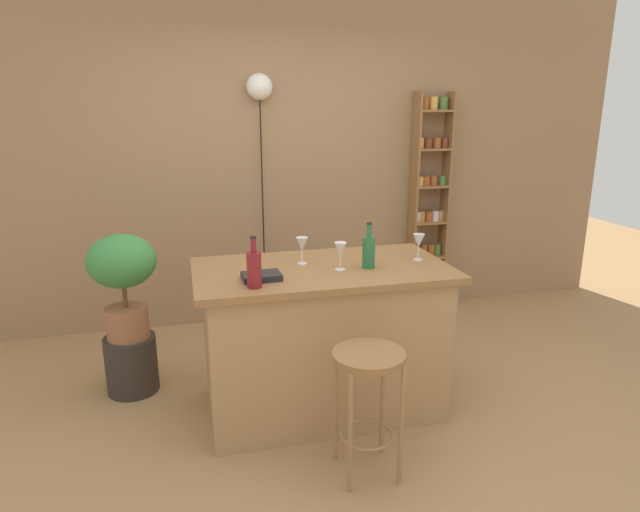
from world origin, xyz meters
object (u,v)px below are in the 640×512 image
at_px(bottle_sauce_amber, 369,251).
at_px(pendant_globe_light, 260,91).
at_px(potted_plant, 123,274).
at_px(bottle_soda_blue, 254,268).
at_px(plant_stool, 132,364).
at_px(wine_glass_right, 419,242).
at_px(bar_stool, 368,383).
at_px(spice_shelf, 429,200).
at_px(cookbook, 261,276).
at_px(wine_glass_center, 340,250).
at_px(wine_glass_left, 302,245).

height_order(bottle_sauce_amber, pendant_globe_light, pendant_globe_light).
distance_m(potted_plant, bottle_soda_blue, 1.10).
relative_size(plant_stool, wine_glass_right, 2.33).
bearing_deg(bar_stool, pendant_globe_light, 94.76).
relative_size(bar_stool, bottle_soda_blue, 2.44).
distance_m(spice_shelf, cookbook, 2.42).
relative_size(bar_stool, wine_glass_right, 4.12).
relative_size(potted_plant, pendant_globe_light, 0.33).
xyz_separation_m(wine_glass_center, pendant_globe_light, (-0.21, 1.62, 0.92)).
bearing_deg(spice_shelf, bottle_sauce_amber, -125.55).
bearing_deg(wine_glass_left, potted_plant, 159.15).
distance_m(bottle_sauce_amber, pendant_globe_light, 1.91).
height_order(bottle_soda_blue, wine_glass_left, bottle_soda_blue).
height_order(plant_stool, wine_glass_left, wine_glass_left).
bearing_deg(bottle_soda_blue, wine_glass_left, 47.85).
xyz_separation_m(bar_stool, cookbook, (-0.45, 0.53, 0.43)).
relative_size(bottle_soda_blue, wine_glass_right, 1.69).
height_order(spice_shelf, bottle_soda_blue, spice_shelf).
relative_size(wine_glass_right, cookbook, 0.78).
height_order(potted_plant, bottle_sauce_amber, bottle_sauce_amber).
xyz_separation_m(bar_stool, wine_glass_center, (0.03, 0.60, 0.53)).
distance_m(bar_stool, spice_shelf, 2.60).
bearing_deg(wine_glass_left, bottle_soda_blue, -132.15).
bearing_deg(bottle_soda_blue, potted_plant, 133.36).
relative_size(bar_stool, wine_glass_left, 4.12).
bearing_deg(bottle_sauce_amber, bar_stool, -108.34).
height_order(plant_stool, wine_glass_center, wine_glass_center).
bearing_deg(wine_glass_left, pendant_globe_light, 90.88).
bearing_deg(cookbook, bar_stool, -52.24).
bearing_deg(cookbook, bottle_soda_blue, -115.55).
distance_m(plant_stool, bottle_soda_blue, 1.36).
xyz_separation_m(spice_shelf, wine_glass_center, (-1.30, -1.57, 0.02)).
xyz_separation_m(bar_stool, wine_glass_right, (0.55, 0.69, 0.53)).
relative_size(spice_shelf, plant_stool, 5.14).
bearing_deg(wine_glass_center, pendant_globe_light, 97.43).
bearing_deg(bar_stool, wine_glass_center, 87.50).
bearing_deg(cookbook, wine_glass_right, 6.60).
bearing_deg(wine_glass_right, cookbook, -171.15).
relative_size(bottle_sauce_amber, cookbook, 1.29).
bearing_deg(bottle_sauce_amber, wine_glass_right, 13.18).
relative_size(plant_stool, cookbook, 1.82).
bearing_deg(cookbook, plant_stool, 138.14).
xyz_separation_m(wine_glass_left, wine_glass_center, (0.19, -0.18, 0.00)).
bearing_deg(wine_glass_right, wine_glass_left, 172.72).
xyz_separation_m(plant_stool, wine_glass_right, (1.79, -0.50, 0.85)).
xyz_separation_m(bottle_sauce_amber, bottle_soda_blue, (-0.70, -0.20, 0.00)).
height_order(plant_stool, bottle_sauce_amber, bottle_sauce_amber).
bearing_deg(cookbook, pendant_globe_light, 79.00).
bearing_deg(bottle_soda_blue, bar_stool, -39.02).
height_order(wine_glass_right, cookbook, wine_glass_right).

